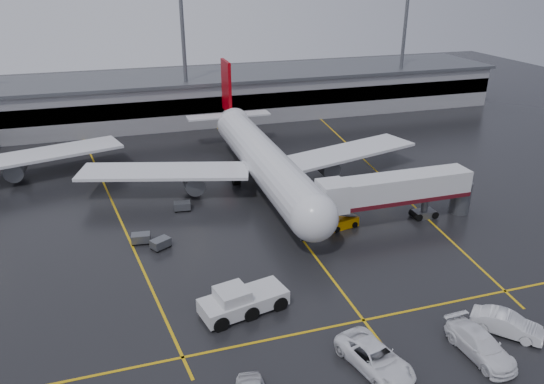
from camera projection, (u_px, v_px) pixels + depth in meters
name	position (u px, v px, depth m)	size (l,w,h in m)	color
ground	(283.00, 214.00, 63.54)	(220.00, 220.00, 0.00)	black
apron_line_centre	(283.00, 214.00, 63.53)	(0.25, 90.00, 0.02)	gold
apron_line_stop	(364.00, 320.00, 44.26)	(60.00, 0.25, 0.02)	gold
apron_line_left	(112.00, 202.00, 66.83)	(0.25, 70.00, 0.02)	gold
apron_line_right	(376.00, 170.00, 77.21)	(0.25, 70.00, 0.02)	gold
terminal	(208.00, 95.00, 103.81)	(122.00, 19.00, 8.60)	gray
light_mast_mid	(184.00, 49.00, 93.21)	(3.00, 1.20, 25.45)	#595B60
light_mast_right	(404.00, 39.00, 105.50)	(3.00, 1.20, 25.45)	#595B60
main_airliner	(260.00, 156.00, 70.36)	(48.80, 45.60, 14.10)	silver
jet_bridge	(396.00, 191.00, 59.96)	(19.90, 3.40, 6.05)	silver
pushback_tractor	(241.00, 301.00, 44.94)	(8.13, 4.73, 2.73)	silver
belt_loader	(342.00, 222.00, 60.05)	(4.00, 2.40, 2.38)	orange
service_van_a	(375.00, 358.00, 38.64)	(3.11, 6.74, 1.87)	white
service_van_b	(480.00, 345.00, 39.97)	(2.60, 6.41, 1.86)	white
service_van_c	(507.00, 324.00, 42.34)	(1.96, 5.62, 1.85)	silver
baggage_cart_a	(161.00, 243.00, 55.45)	(2.38, 2.13, 1.12)	#595B60
baggage_cart_b	(141.00, 238.00, 56.50)	(2.14, 1.54, 1.12)	#595B60
baggage_cart_c	(182.00, 206.00, 64.18)	(2.12, 1.49, 1.12)	#595B60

